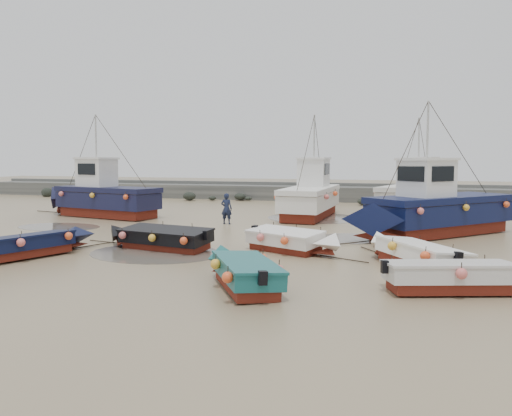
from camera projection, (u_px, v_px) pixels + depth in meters
The scene contains 17 objects.
ground at pixel (216, 246), 20.88m from camera, with size 120.00×120.00×0.00m, color #93835C.
seawall at pixel (304, 193), 41.94m from camera, with size 60.00×4.92×1.50m.
puddle_a at pixel (156, 253), 19.29m from camera, with size 5.21×5.21×0.01m, color #5B544A.
puddle_b at pixel (352, 238), 22.69m from camera, with size 3.40×3.40×0.01m, color #5B544A.
puddle_c at pixel (59, 227), 26.39m from camera, with size 4.55×4.55×0.01m, color #5B544A.
puddle_d at pixel (315, 218), 30.12m from camera, with size 5.73×5.73×0.01m, color #5B544A.
dinghy_1 at pixel (32, 242), 18.63m from camera, with size 3.18×5.59×1.43m.
dinghy_2 at pixel (242, 267), 14.30m from camera, with size 3.28×4.90×1.43m.
dinghy_3 at pixel (463, 273), 13.69m from camera, with size 5.67×2.44×1.43m.
dinghy_4 at pixel (159, 235), 20.23m from camera, with size 6.04×2.49×1.43m.
dinghy_5 at pixel (293, 238), 19.39m from camera, with size 4.95×2.96×1.43m.
dinghy_6 at pixel (413, 250), 16.93m from camera, with size 3.68×5.17×1.43m.
cabin_boat_0 at pixel (100, 195), 30.71m from camera, with size 9.75×4.10×6.22m.
cabin_boat_1 at pixel (312, 195), 30.76m from camera, with size 3.18×10.14×6.22m.
cabin_boat_2 at pixel (431, 208), 23.41m from camera, with size 8.53×8.35×6.22m.
cabin_boat_3 at pixel (418, 192), 33.01m from camera, with size 5.45×10.00×6.22m.
person at pixel (227, 224), 27.49m from camera, with size 0.62×0.41×1.71m, color #171E38.
Camera 1 is at (6.91, -19.48, 3.75)m, focal length 35.00 mm.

